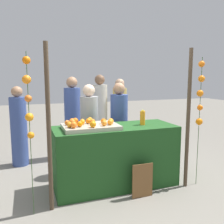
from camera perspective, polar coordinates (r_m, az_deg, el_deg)
The scene contains 32 objects.
ground_plane at distance 3.98m, azimuth 0.75°, elevation -16.63°, with size 24.00×24.00×0.00m, color gray.
stall_counter at distance 3.81m, azimuth 0.77°, elevation -10.27°, with size 1.86×0.71×0.93m, color #1E4C1E.
orange_tray at distance 3.52m, azimuth -4.99°, elevation -3.47°, with size 0.79×0.53×0.06m, color #B2AD99.
orange_0 at distance 3.36m, azimuth -9.90°, elevation -2.96°, with size 0.08×0.08×0.08m, color orange.
orange_1 at distance 3.61m, azimuth -5.57°, elevation -2.10°, with size 0.08×0.08×0.08m, color orange.
orange_2 at distance 3.52m, azimuth -6.97°, elevation -2.40°, with size 0.07×0.07×0.07m, color orange.
orange_3 at distance 3.38m, azimuth -7.56°, elevation -2.81°, with size 0.08×0.08×0.08m, color orange.
orange_4 at distance 3.51m, azimuth -4.60°, elevation -2.30°, with size 0.09×0.09×0.09m, color orange.
orange_5 at distance 3.49m, azimuth -0.44°, elevation -2.41°, with size 0.08×0.08×0.08m, color orange.
orange_6 at distance 3.31m, azimuth -8.96°, elevation -3.02°, with size 0.09×0.09×0.09m, color orange.
orange_7 at distance 3.69m, azimuth -5.19°, elevation -1.83°, with size 0.08×0.08×0.08m, color orange.
orange_8 at distance 3.58m, azimuth -2.04°, elevation -2.14°, with size 0.08×0.08×0.08m, color orange.
orange_9 at distance 3.53m, azimuth -10.47°, elevation -2.46°, with size 0.07×0.07×0.07m, color orange.
orange_10 at distance 3.50m, azimuth -9.26°, elevation -2.38°, with size 0.09×0.09×0.09m, color orange.
orange_11 at distance 3.61m, azimuth -6.92°, elevation -2.16°, with size 0.07×0.07×0.07m, color orange.
orange_12 at distance 3.32m, azimuth -4.49°, elevation -2.90°, with size 0.09×0.09×0.09m, color orange.
orange_13 at distance 3.64m, azimuth -8.57°, elevation -2.00°, with size 0.08×0.08×0.08m, color orange.
orange_14 at distance 3.57m, azimuth -0.26°, elevation -2.13°, with size 0.08×0.08×0.08m, color orange.
orange_15 at distance 3.42m, azimuth -1.84°, elevation -2.62°, with size 0.08×0.08×0.08m, color orange.
orange_16 at distance 3.58m, azimuth -9.30°, elevation -2.16°, with size 0.09×0.09×0.09m, color orange.
juice_bottle at distance 3.82m, azimuth 7.16°, elevation -1.36°, with size 0.08×0.08×0.23m.
chalkboard_sign at distance 3.55m, azimuth 7.08°, elevation -15.70°, with size 0.31×0.03×0.50m.
vendor_left at distance 4.29m, azimuth -5.31°, elevation -4.64°, with size 0.31×0.31×1.55m.
vendor_right at distance 4.49m, azimuth 1.65°, elevation -3.89°, with size 0.31×0.31×1.57m.
crowd_person_0 at distance 5.72m, azimuth -2.84°, elevation -0.51°, with size 0.34×0.34×1.72m.
crowd_person_1 at distance 5.14m, azimuth -9.17°, elevation -1.87°, with size 0.34×0.34×1.67m.
crowd_person_2 at distance 4.91m, azimuth -20.95°, elevation -3.73°, with size 0.30×0.30×1.50m.
crowd_person_3 at distance 5.77m, azimuth 1.79°, elevation -0.87°, with size 0.33×0.33×1.62m.
canopy_post_left at distance 3.06m, azimuth -14.57°, elevation -3.96°, with size 0.06×0.06×2.08m, color #473828.
canopy_post_right at distance 3.80m, azimuth 17.37°, elevation -1.71°, with size 0.06×0.06×2.08m, color #473828.
garland_strand_left at distance 2.95m, azimuth -19.04°, elevation 3.38°, with size 0.11×0.11×1.96m.
garland_strand_right at distance 3.89m, azimuth 19.97°, elevation 3.79°, with size 0.11×0.11×1.96m.
Camera 1 is at (-1.25, -3.38, 1.68)m, focal length 39.08 mm.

